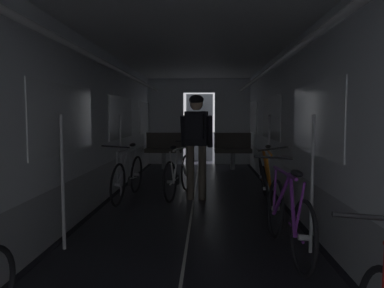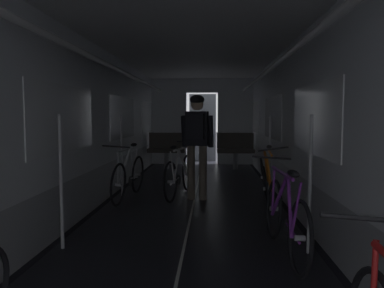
{
  "view_description": "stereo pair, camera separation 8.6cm",
  "coord_description": "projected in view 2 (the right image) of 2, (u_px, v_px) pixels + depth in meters",
  "views": [
    {
      "loc": [
        0.21,
        -1.63,
        1.39
      ],
      "look_at": [
        0.0,
        3.76,
        0.98
      ],
      "focal_mm": 34.83,
      "sensor_mm": 36.0,
      "label": 1
    },
    {
      "loc": [
        0.29,
        -1.63,
        1.39
      ],
      "look_at": [
        0.0,
        3.76,
        0.98
      ],
      "focal_mm": 34.83,
      "sensor_mm": 36.0,
      "label": 2
    }
  ],
  "objects": [
    {
      "name": "bicycle_white_in_aisle",
      "position": [
        180.0,
        174.0,
        6.42
      ],
      "size": [
        0.54,
        1.67,
        0.94
      ],
      "color": "black",
      "rests_on": "ground"
    },
    {
      "name": "train_car_shell",
      "position": [
        191.0,
        94.0,
        5.2
      ],
      "size": [
        3.14,
        12.34,
        2.57
      ],
      "color": "black",
      "rests_on": "ground"
    },
    {
      "name": "bench_seat_far_right",
      "position": [
        235.0,
        147.0,
        9.69
      ],
      "size": [
        0.98,
        0.51,
        0.95
      ],
      "color": "gray",
      "rests_on": "ground"
    },
    {
      "name": "bicycle_purple",
      "position": [
        285.0,
        217.0,
        3.7
      ],
      "size": [
        0.44,
        1.69,
        0.94
      ],
      "color": "black",
      "rests_on": "ground"
    },
    {
      "name": "bench_seat_far_left",
      "position": [
        167.0,
        147.0,
        9.79
      ],
      "size": [
        0.98,
        0.51,
        0.95
      ],
      "color": "gray",
      "rests_on": "ground"
    },
    {
      "name": "person_cyclist_aisle",
      "position": [
        197.0,
        135.0,
        6.09
      ],
      "size": [
        0.55,
        0.42,
        1.73
      ],
      "color": "brown",
      "rests_on": "ground"
    },
    {
      "name": "bicycle_silver",
      "position": [
        129.0,
        176.0,
        6.21
      ],
      "size": [
        0.44,
        1.69,
        0.94
      ],
      "color": "black",
      "rests_on": "ground"
    },
    {
      "name": "bicycle_orange",
      "position": [
        265.0,
        179.0,
        5.92
      ],
      "size": [
        0.44,
        1.7,
        0.96
      ],
      "color": "black",
      "rests_on": "ground"
    }
  ]
}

